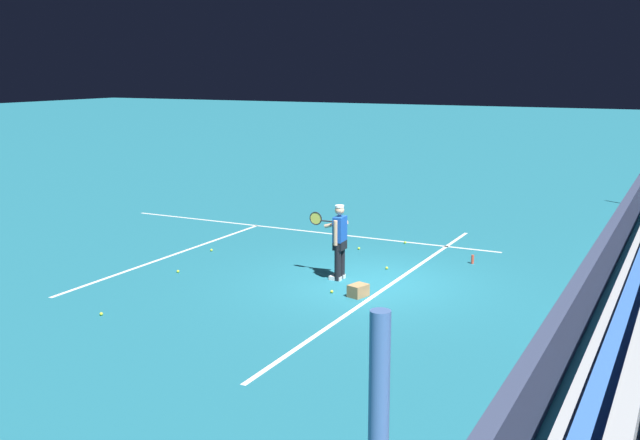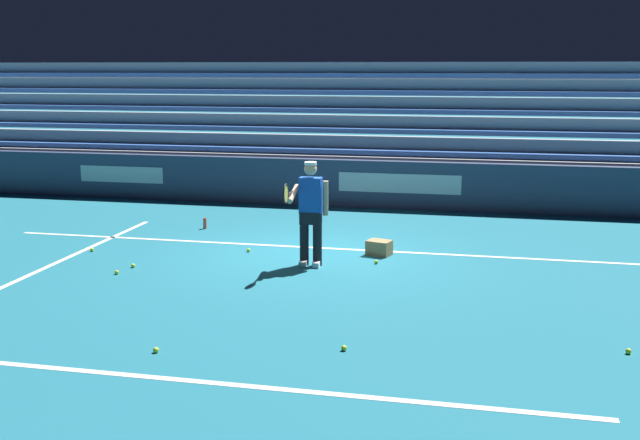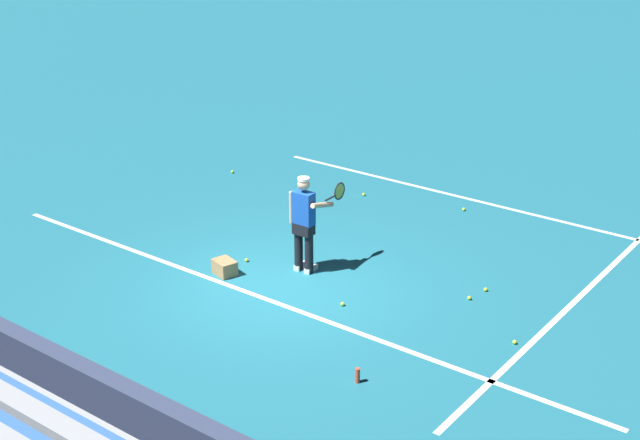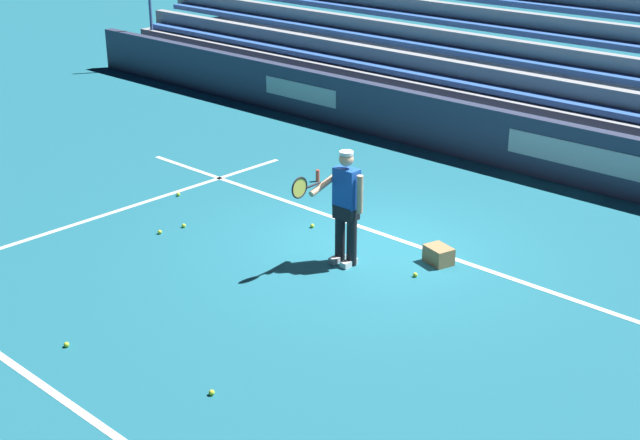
# 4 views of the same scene
# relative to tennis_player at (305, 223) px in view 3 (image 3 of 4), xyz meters

# --- Properties ---
(ground_plane) EXTENTS (160.00, 160.00, 0.00)m
(ground_plane) POSITION_rel_tennis_player_xyz_m (0.07, -0.72, -0.89)
(ground_plane) COLOR #1E6B7F
(court_baseline_white) EXTENTS (12.00, 0.10, 0.01)m
(court_baseline_white) POSITION_rel_tennis_player_xyz_m (0.07, -1.22, -0.89)
(court_baseline_white) COLOR white
(court_baseline_white) RESTS_ON ground
(court_sideline_white) EXTENTS (0.10, 12.00, 0.01)m
(court_sideline_white) POSITION_rel_tennis_player_xyz_m (4.18, 3.28, -0.89)
(court_sideline_white) COLOR white
(court_sideline_white) RESTS_ON ground
(court_service_line_white) EXTENTS (8.22, 0.10, 0.01)m
(court_service_line_white) POSITION_rel_tennis_player_xyz_m (0.07, 4.78, -0.89)
(court_service_line_white) COLOR white
(court_service_line_white) RESTS_ON ground
(back_wall_sponsor_board) EXTENTS (27.12, 0.25, 1.10)m
(back_wall_sponsor_board) POSITION_rel_tennis_player_xyz_m (0.08, -5.40, -0.34)
(back_wall_sponsor_board) COLOR #384260
(back_wall_sponsor_board) RESTS_ON ground
(tennis_player) EXTENTS (0.58, 1.00, 1.71)m
(tennis_player) POSITION_rel_tennis_player_xyz_m (0.00, 0.00, 0.00)
(tennis_player) COLOR black
(tennis_player) RESTS_ON ground
(ball_box_cardboard) EXTENTS (0.47, 0.40, 0.26)m
(ball_box_cardboard) POSITION_rel_tennis_player_xyz_m (-1.01, -0.94, -0.76)
(ball_box_cardboard) COLOR #A87F51
(ball_box_cardboard) RESTS_ON ground
(tennis_ball_stray_back) EXTENTS (0.07, 0.07, 0.07)m
(tennis_ball_stray_back) POSITION_rel_tennis_player_xyz_m (0.86, 4.12, -0.86)
(tennis_ball_stray_back) COLOR #CCE533
(tennis_ball_stray_back) RESTS_ON ground
(tennis_ball_far_left) EXTENTS (0.07, 0.07, 0.07)m
(tennis_ball_far_left) POSITION_rel_tennis_player_xyz_m (-4.42, 3.01, -0.86)
(tennis_ball_far_left) COLOR #CCE533
(tennis_ball_far_left) RESTS_ON ground
(tennis_ball_toward_net) EXTENTS (0.07, 0.07, 0.07)m
(tennis_ball_toward_net) POSITION_rel_tennis_player_xyz_m (2.79, 0.74, -0.86)
(tennis_ball_toward_net) COLOR #CCE533
(tennis_ball_toward_net) RESTS_ON ground
(tennis_ball_near_player) EXTENTS (0.07, 0.07, 0.07)m
(tennis_ball_near_player) POSITION_rel_tennis_player_xyz_m (-1.24, 3.60, -0.86)
(tennis_ball_near_player) COLOR #CCE533
(tennis_ball_near_player) RESTS_ON ground
(tennis_ball_far_right) EXTENTS (0.07, 0.07, 0.07)m
(tennis_ball_far_right) POSITION_rel_tennis_player_xyz_m (2.86, 1.17, -0.86)
(tennis_ball_far_right) COLOR #CCE533
(tennis_ball_far_right) RESTS_ON ground
(tennis_ball_on_baseline) EXTENTS (0.07, 0.07, 0.07)m
(tennis_ball_on_baseline) POSITION_rel_tennis_player_xyz_m (1.27, -0.67, -0.86)
(tennis_ball_on_baseline) COLOR #CCE533
(tennis_ball_on_baseline) RESTS_ON ground
(tennis_ball_midcourt) EXTENTS (0.07, 0.07, 0.07)m
(tennis_ball_midcourt) POSITION_rel_tennis_player_xyz_m (-1.05, -0.34, -0.86)
(tennis_ball_midcourt) COLOR #CCE533
(tennis_ball_midcourt) RESTS_ON ground
(tennis_ball_by_box) EXTENTS (0.07, 0.07, 0.07)m
(tennis_ball_by_box) POSITION_rel_tennis_player_xyz_m (4.00, -0.11, -0.86)
(tennis_ball_by_box) COLOR #CCE533
(tennis_ball_by_box) RESTS_ON ground
(water_bottle) EXTENTS (0.07, 0.07, 0.22)m
(water_bottle) POSITION_rel_tennis_player_xyz_m (2.73, -2.35, -0.78)
(water_bottle) COLOR #EA4C33
(water_bottle) RESTS_ON ground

